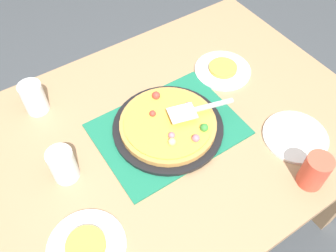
# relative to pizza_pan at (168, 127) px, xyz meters

# --- Properties ---
(ground_plane) EXTENTS (8.00, 8.00, 0.00)m
(ground_plane) POSITION_rel_pizza_pan_xyz_m (0.00, 0.00, -0.76)
(ground_plane) COLOR #3D4247
(dining_table) EXTENTS (1.40, 1.00, 0.75)m
(dining_table) POSITION_rel_pizza_pan_xyz_m (0.00, 0.00, -0.12)
(dining_table) COLOR #9E7A56
(dining_table) RESTS_ON ground_plane
(placemat) EXTENTS (0.48, 0.36, 0.01)m
(placemat) POSITION_rel_pizza_pan_xyz_m (0.00, 0.00, -0.01)
(placemat) COLOR #196B4C
(placemat) RESTS_ON dining_table
(pizza_pan) EXTENTS (0.38, 0.38, 0.01)m
(pizza_pan) POSITION_rel_pizza_pan_xyz_m (0.00, 0.00, 0.00)
(pizza_pan) COLOR black
(pizza_pan) RESTS_ON placemat
(pizza) EXTENTS (0.33, 0.33, 0.05)m
(pizza) POSITION_rel_pizza_pan_xyz_m (0.00, -0.00, 0.02)
(pizza) COLOR #B78442
(pizza) RESTS_ON pizza_pan
(plate_near_left) EXTENTS (0.22, 0.22, 0.01)m
(plate_near_left) POSITION_rel_pizza_pan_xyz_m (-0.41, -0.22, -0.01)
(plate_near_left) COLOR white
(plate_near_left) RESTS_ON dining_table
(plate_far_right) EXTENTS (0.22, 0.22, 0.01)m
(plate_far_right) POSITION_rel_pizza_pan_xyz_m (0.34, 0.12, -0.01)
(plate_far_right) COLOR white
(plate_far_right) RESTS_ON dining_table
(plate_side) EXTENTS (0.22, 0.22, 0.01)m
(plate_side) POSITION_rel_pizza_pan_xyz_m (0.34, -0.27, -0.01)
(plate_side) COLOR white
(plate_side) RESTS_ON dining_table
(served_slice_left) EXTENTS (0.11, 0.11, 0.02)m
(served_slice_left) POSITION_rel_pizza_pan_xyz_m (-0.41, -0.22, 0.01)
(served_slice_left) COLOR gold
(served_slice_left) RESTS_ON plate_near_left
(served_slice_right) EXTENTS (0.11, 0.11, 0.02)m
(served_slice_right) POSITION_rel_pizza_pan_xyz_m (0.34, 0.12, 0.01)
(served_slice_right) COLOR gold
(served_slice_right) RESTS_ON plate_far_right
(cup_near) EXTENTS (0.08, 0.08, 0.12)m
(cup_near) POSITION_rel_pizza_pan_xyz_m (-0.36, 0.03, 0.05)
(cup_near) COLOR white
(cup_near) RESTS_ON dining_table
(cup_far) EXTENTS (0.08, 0.08, 0.12)m
(cup_far) POSITION_rel_pizza_pan_xyz_m (-0.34, 0.34, 0.05)
(cup_far) COLOR white
(cup_far) RESTS_ON dining_table
(cup_corner) EXTENTS (0.08, 0.08, 0.12)m
(cup_corner) POSITION_rel_pizza_pan_xyz_m (0.25, -0.41, 0.05)
(cup_corner) COLOR #E04C38
(cup_corner) RESTS_ON dining_table
(pizza_server) EXTENTS (0.23, 0.10, 0.01)m
(pizza_server) POSITION_rel_pizza_pan_xyz_m (0.09, -0.03, 0.06)
(pizza_server) COLOR silver
(pizza_server) RESTS_ON pizza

